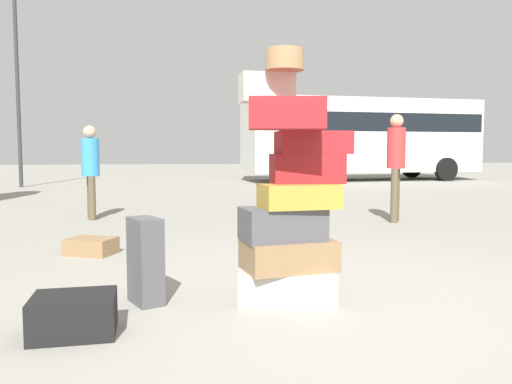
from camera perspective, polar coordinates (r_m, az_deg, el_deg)
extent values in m
plane|color=gray|center=(4.15, 7.20, -12.11)|extent=(80.00, 80.00, 0.00)
cube|color=beige|center=(4.16, 3.38, -10.30)|extent=(0.82, 0.58, 0.25)
cube|color=olive|center=(4.10, 3.67, -7.01)|extent=(0.77, 0.55, 0.24)
cube|color=#4C4C51|center=(4.06, 2.96, -3.56)|extent=(0.68, 0.48, 0.26)
cube|color=#B28C33|center=(4.03, 4.82, -0.45)|extent=(0.63, 0.43, 0.19)
cube|color=maroon|center=(4.17, 5.66, 2.64)|extent=(0.58, 0.38, 0.24)
cube|color=maroon|center=(4.18, 6.35, 5.50)|extent=(0.58, 0.37, 0.18)
cube|color=maroon|center=(3.81, 3.43, 8.70)|extent=(0.60, 0.43, 0.23)
cube|color=beige|center=(4.17, 1.19, 11.50)|extent=(0.43, 0.28, 0.23)
cylinder|color=olive|center=(4.03, 3.20, 14.51)|extent=(0.30, 0.30, 0.16)
cube|color=black|center=(3.61, -19.65, -12.79)|extent=(0.55, 0.44, 0.26)
cube|color=#4C4C51|center=(4.11, -12.23, -7.50)|extent=(0.31, 0.37, 0.68)
cube|color=olive|center=(6.21, -17.92, -5.78)|extent=(0.63, 0.55, 0.19)
cylinder|color=brown|center=(9.37, -17.96, -0.55)|extent=(0.12, 0.12, 0.76)
cylinder|color=brown|center=(9.15, -17.82, -0.67)|extent=(0.12, 0.12, 0.76)
cylinder|color=#338CCC|center=(9.22, -18.00, 3.72)|extent=(0.30, 0.30, 0.64)
sphere|color=tan|center=(9.23, -18.07, 6.39)|extent=(0.22, 0.22, 0.22)
cylinder|color=brown|center=(8.93, 15.35, -0.28)|extent=(0.12, 0.12, 0.90)
cylinder|color=brown|center=(8.72, 15.17, -0.40)|extent=(0.12, 0.12, 0.90)
cylinder|color=red|center=(8.79, 15.37, 4.75)|extent=(0.30, 0.30, 0.67)
sphere|color=tan|center=(8.81, 15.44, 7.65)|extent=(0.22, 0.22, 0.22)
cube|color=silver|center=(20.73, 11.64, 6.14)|extent=(9.41, 3.25, 2.80)
cube|color=black|center=(20.74, 11.67, 7.50)|extent=(9.23, 3.26, 0.70)
cylinder|color=black|center=(23.25, 16.96, 2.67)|extent=(0.92, 0.32, 0.90)
cylinder|color=black|center=(21.14, 20.43, 2.39)|extent=(0.92, 0.32, 0.90)
cylinder|color=black|center=(20.83, 2.60, 2.65)|extent=(0.92, 0.32, 0.90)
cylinder|color=black|center=(18.44, 4.80, 2.37)|extent=(0.92, 0.32, 0.90)
cylinder|color=#333338|center=(18.23, -25.05, 10.45)|extent=(0.12, 0.12, 6.32)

